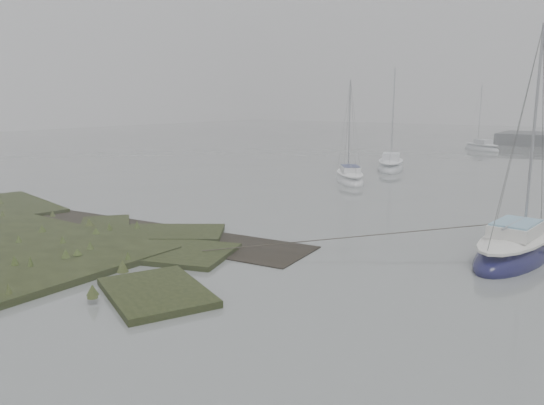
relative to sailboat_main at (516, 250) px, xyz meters
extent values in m
plane|color=slate|center=(-7.95, 20.75, -0.26)|extent=(160.00, 160.00, 0.00)
ellipsoid|color=#11113A|center=(0.00, 0.01, -0.16)|extent=(2.64, 6.23, 1.47)
ellipsoid|color=silver|center=(0.00, 0.01, 0.43)|extent=(2.16, 5.41, 0.41)
cube|color=silver|center=(-0.03, -0.24, 0.79)|extent=(1.51, 2.20, 0.43)
cube|color=#77A5BE|center=(-0.03, -0.24, 1.03)|extent=(1.41, 2.02, 0.07)
cylinder|color=#939399|center=(0.09, 0.79, 4.18)|extent=(0.09, 0.09, 6.91)
cylinder|color=#939399|center=(-0.05, -0.42, 1.03)|extent=(0.34, 2.41, 0.08)
ellipsoid|color=silver|center=(-12.68, 12.22, -0.18)|extent=(4.39, 5.12, 1.24)
ellipsoid|color=white|center=(-12.68, 12.22, 0.32)|extent=(3.73, 4.39, 0.35)
cube|color=white|center=(-12.55, 12.04, 0.63)|extent=(1.93, 2.07, 0.37)
cube|color=#171E4F|center=(-12.55, 12.04, 0.83)|extent=(1.78, 1.90, 0.06)
cylinder|color=#939399|center=(-13.07, 12.75, 3.50)|extent=(0.08, 0.08, 5.86)
cylinder|color=#939399|center=(-12.46, 11.93, 0.83)|extent=(1.27, 1.69, 0.07)
ellipsoid|color=#A6ACB0|center=(-12.98, 19.82, -0.16)|extent=(3.98, 6.32, 1.46)
ellipsoid|color=white|center=(-12.98, 19.82, 0.42)|extent=(3.34, 5.46, 0.41)
cube|color=white|center=(-12.88, 19.58, 0.78)|extent=(1.94, 2.38, 0.43)
cube|color=silver|center=(-12.88, 19.58, 1.02)|extent=(1.79, 2.19, 0.07)
cylinder|color=#939399|center=(-13.25, 20.54, 4.16)|extent=(0.09, 0.09, 6.87)
cylinder|color=#939399|center=(-12.82, 19.42, 1.02)|extent=(0.93, 2.27, 0.08)
ellipsoid|color=#A4AAAD|center=(-11.40, 40.98, -0.17)|extent=(5.25, 4.75, 1.30)
ellipsoid|color=silver|center=(-11.40, 40.98, 0.35)|extent=(4.50, 4.05, 0.37)
cube|color=silver|center=(-11.22, 40.84, 0.67)|extent=(2.15, 2.05, 0.38)
cube|color=silver|center=(-11.22, 40.84, 0.88)|extent=(1.98, 1.89, 0.06)
cylinder|color=#939399|center=(-11.93, 41.42, 3.67)|extent=(0.08, 0.08, 6.12)
cylinder|color=#939399|center=(-11.10, 40.74, 0.88)|extent=(1.70, 1.41, 0.07)
camera|label=1|loc=(3.32, -19.36, 5.13)|focal=35.00mm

